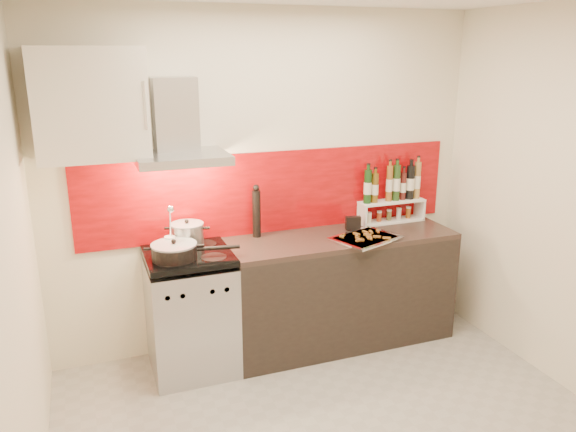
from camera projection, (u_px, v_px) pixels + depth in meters
name	position (u px, v px, depth m)	size (l,w,h in m)	color
back_wall	(268.00, 182.00, 4.36)	(3.40, 0.02, 2.60)	silver
left_wall	(9.00, 277.00, 2.53)	(0.02, 2.80, 2.60)	silver
backsplash	(274.00, 192.00, 4.38)	(3.00, 0.02, 0.64)	#7C0706
range_stove	(191.00, 313.00, 4.09)	(0.60, 0.60, 0.91)	#B7B7BA
counter	(340.00, 289.00, 4.49)	(1.80, 0.60, 0.90)	black
range_hood	(178.00, 132.00, 3.85)	(0.62, 0.50, 0.61)	#B7B7BA
upper_cabinet	(91.00, 104.00, 3.60)	(0.70, 0.35, 0.72)	beige
stock_pot	(187.00, 235.00, 4.07)	(0.24, 0.24, 0.21)	#B7B7BA
saute_pan	(175.00, 251.00, 3.83)	(0.60, 0.31, 0.14)	black
utensil_jar	(170.00, 239.00, 3.93)	(0.08, 0.12, 0.37)	silver
pepper_mill	(256.00, 212.00, 4.28)	(0.06, 0.06, 0.41)	black
step_shelf	(393.00, 195.00, 4.66)	(0.57, 0.16, 0.49)	white
caddy_box	(353.00, 223.00, 4.49)	(0.12, 0.05, 0.10)	black
baking_tray	(365.00, 238.00, 4.26)	(0.57, 0.51, 0.03)	silver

